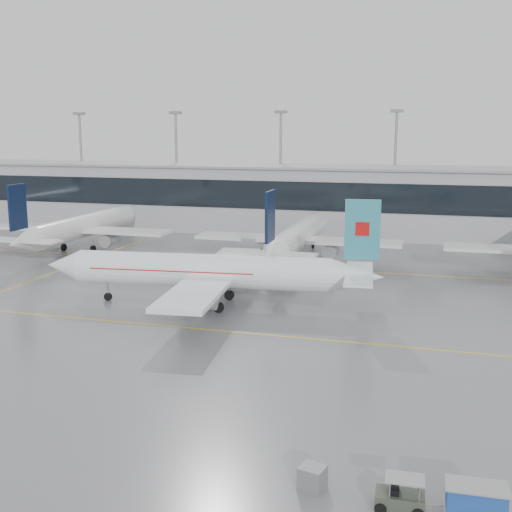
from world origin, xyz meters
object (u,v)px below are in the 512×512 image
(air_canada_jet, at_px, (213,272))
(baggage_tug, at_px, (400,498))
(baggage_cart, at_px, (476,500))
(gse_unit, at_px, (312,478))

(air_canada_jet, bearing_deg, baggage_tug, 117.13)
(air_canada_jet, xyz_separation_m, baggage_tug, (21.94, -33.61, -3.15))
(baggage_tug, relative_size, baggage_cart, 1.20)
(baggage_tug, xyz_separation_m, gse_unit, (-4.57, 0.67, 0.02))
(baggage_cart, bearing_deg, gse_unit, 174.17)
(air_canada_jet, xyz_separation_m, gse_unit, (17.37, -32.95, -3.13))
(baggage_tug, height_order, baggage_cart, baggage_cart)
(air_canada_jet, bearing_deg, baggage_cart, 121.33)
(baggage_cart, relative_size, gse_unit, 2.38)
(air_canada_jet, xyz_separation_m, baggage_cart, (25.54, -33.48, -2.69))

